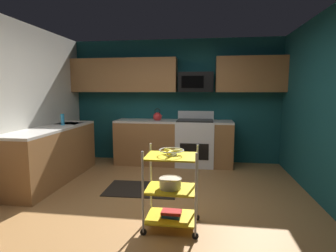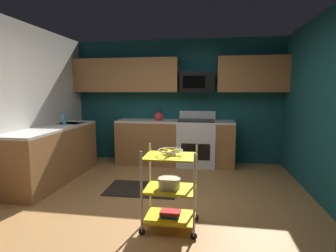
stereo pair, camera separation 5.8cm
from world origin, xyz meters
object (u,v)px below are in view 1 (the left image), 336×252
microwave (196,82)px  kettle (157,117)px  book_stack (171,214)px  fruit_bowl (172,151)px  oven_range (195,142)px  mixing_bowl_large (170,183)px  dish_soap_bottle (63,120)px  rolling_cart (172,189)px

microwave → kettle: (-0.78, -0.11, -0.70)m
book_stack → kettle: bearing=103.5°
kettle → fruit_bowl: bearing=-76.5°
oven_range → book_stack: 2.66m
microwave → mixing_bowl_large: size_ratio=2.78×
fruit_bowl → kettle: bearing=103.5°
mixing_bowl_large → dish_soap_bottle: dish_soap_bottle is taller
rolling_cart → kettle: size_ratio=3.47×
fruit_bowl → mixing_bowl_large: fruit_bowl is taller
rolling_cart → microwave: bearing=86.9°
book_stack → dish_soap_bottle: bearing=143.4°
mixing_bowl_large → kettle: bearing=103.2°
rolling_cart → mixing_bowl_large: size_ratio=3.63×
book_stack → dish_soap_bottle: 2.82m
fruit_bowl → mixing_bowl_large: size_ratio=1.08×
oven_range → dish_soap_bottle: (-2.31, -1.03, 0.54)m
book_stack → fruit_bowl: bearing=-90.0°
book_stack → kettle: size_ratio=0.86×
rolling_cart → mixing_bowl_large: (-0.01, -0.00, 0.07)m
oven_range → kettle: 0.94m
microwave → dish_soap_bottle: bearing=-153.8°
oven_range → dish_soap_bottle: bearing=-155.9°
fruit_bowl → mixing_bowl_large: 0.36m
oven_range → microwave: 1.23m
rolling_cart → mixing_bowl_large: rolling_cart is taller
oven_range → fruit_bowl: 2.67m
oven_range → rolling_cart: (-0.15, -2.63, -0.02)m
microwave → dish_soap_bottle: microwave is taller
mixing_bowl_large → kettle: size_ratio=0.95×
microwave → mixing_bowl_large: bearing=-93.4°
microwave → book_stack: (-0.15, -2.74, -1.54)m
rolling_cart → fruit_bowl: bearing=-90.0°
rolling_cart → oven_range: bearing=86.7°
dish_soap_bottle → microwave: bearing=26.2°
oven_range → book_stack: (-0.15, -2.63, -0.32)m
fruit_bowl → dish_soap_bottle: dish_soap_bottle is taller
fruit_bowl → book_stack: 0.71m
microwave → dish_soap_bottle: size_ratio=3.50×
mixing_bowl_large → book_stack: bearing=0.0°
microwave → book_stack: size_ratio=3.07×
mixing_bowl_large → dish_soap_bottle: bearing=143.2°
microwave → book_stack: 3.14m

